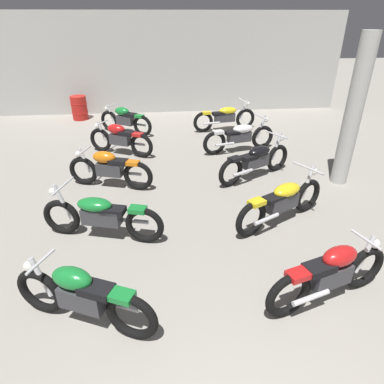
% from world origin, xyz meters
% --- Properties ---
extents(back_wall, '(13.26, 0.24, 3.60)m').
position_xyz_m(back_wall, '(0.00, 13.22, 1.80)').
color(back_wall, '#B2B2AD').
rests_on(back_wall, ground).
extents(support_pillar, '(0.36, 0.36, 3.20)m').
position_xyz_m(support_pillar, '(3.56, 6.38, 1.60)').
color(support_pillar, '#B2B2AD').
rests_on(support_pillar, ground).
extents(motorcycle_left_row_1, '(1.84, 0.90, 0.88)m').
position_xyz_m(motorcycle_left_row_1, '(-1.58, 2.81, 0.46)').
color(motorcycle_left_row_1, black).
rests_on(motorcycle_left_row_1, ground).
extents(motorcycle_left_row_2, '(2.12, 0.85, 0.97)m').
position_xyz_m(motorcycle_left_row_2, '(-1.60, 4.66, 0.45)').
color(motorcycle_left_row_2, black).
rests_on(motorcycle_left_row_2, ground).
extents(motorcycle_left_row_3, '(1.91, 0.74, 0.88)m').
position_xyz_m(motorcycle_left_row_3, '(-1.68, 6.63, 0.46)').
color(motorcycle_left_row_3, black).
rests_on(motorcycle_left_row_3, ground).
extents(motorcycle_left_row_4, '(1.81, 0.99, 0.88)m').
position_xyz_m(motorcycle_left_row_4, '(-1.63, 8.64, 0.46)').
color(motorcycle_left_row_4, black).
rests_on(motorcycle_left_row_4, ground).
extents(motorcycle_left_row_5, '(1.73, 1.13, 0.88)m').
position_xyz_m(motorcycle_left_row_5, '(-1.63, 10.51, 0.46)').
color(motorcycle_left_row_5, black).
rests_on(motorcycle_left_row_5, ground).
extents(motorcycle_right_row_1, '(1.91, 0.75, 0.88)m').
position_xyz_m(motorcycle_right_row_1, '(1.60, 2.88, 0.46)').
color(motorcycle_right_row_1, black).
rests_on(motorcycle_right_row_1, ground).
extents(motorcycle_right_row_2, '(1.96, 1.17, 0.97)m').
position_xyz_m(motorcycle_right_row_2, '(1.62, 4.83, 0.45)').
color(motorcycle_right_row_2, black).
rests_on(motorcycle_right_row_2, ground).
extents(motorcycle_right_row_3, '(1.95, 1.18, 0.97)m').
position_xyz_m(motorcycle_right_row_3, '(1.66, 6.77, 0.45)').
color(motorcycle_right_row_3, black).
rests_on(motorcycle_right_row_3, ground).
extents(motorcycle_right_row_4, '(2.13, 0.83, 0.97)m').
position_xyz_m(motorcycle_right_row_4, '(1.68, 8.52, 0.45)').
color(motorcycle_right_row_4, black).
rests_on(motorcycle_right_row_4, ground).
extents(motorcycle_right_row_5, '(2.15, 0.76, 0.97)m').
position_xyz_m(motorcycle_right_row_5, '(1.65, 10.52, 0.45)').
color(motorcycle_right_row_5, black).
rests_on(motorcycle_right_row_5, ground).
extents(oil_drum, '(0.59, 0.59, 0.85)m').
position_xyz_m(oil_drum, '(-3.42, 12.36, 0.43)').
color(oil_drum, red).
rests_on(oil_drum, ground).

